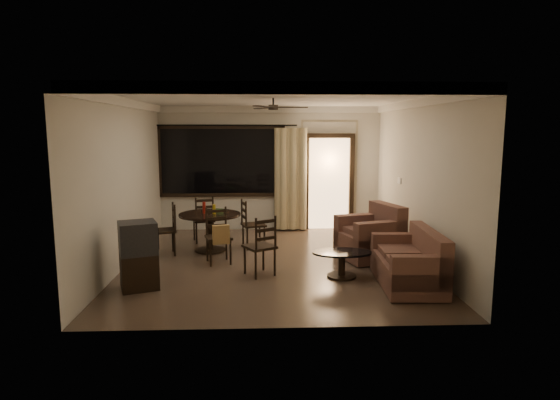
{
  "coord_description": "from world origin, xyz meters",
  "views": [
    {
      "loc": [
        -0.21,
        -7.9,
        2.28
      ],
      "look_at": [
        0.12,
        0.2,
        1.06
      ],
      "focal_mm": 30.0,
      "sensor_mm": 36.0,
      "label": 1
    }
  ],
  "objects_px": {
    "dining_chair_south": "(219,246)",
    "dining_chair_north": "(204,228)",
    "armchair": "(372,237)",
    "dining_table": "(210,221)",
    "sofa": "(411,264)",
    "side_chair": "(260,257)",
    "dining_chair_west": "(165,240)",
    "tv_cabinet": "(139,255)",
    "dining_chair_east": "(253,233)",
    "coffee_table": "(342,260)"
  },
  "relations": [
    {
      "from": "dining_chair_south",
      "to": "tv_cabinet",
      "type": "bearing_deg",
      "value": -145.35
    },
    {
      "from": "dining_chair_west",
      "to": "sofa",
      "type": "xyz_separation_m",
      "value": [
        3.98,
        -1.89,
        0.04
      ]
    },
    {
      "from": "armchair",
      "to": "dining_table",
      "type": "bearing_deg",
      "value": 150.3
    },
    {
      "from": "tv_cabinet",
      "to": "dining_chair_north",
      "type": "bearing_deg",
      "value": 57.54
    },
    {
      "from": "dining_chair_west",
      "to": "side_chair",
      "type": "bearing_deg",
      "value": 37.67
    },
    {
      "from": "dining_chair_east",
      "to": "side_chair",
      "type": "height_order",
      "value": "side_chair"
    },
    {
      "from": "dining_chair_south",
      "to": "dining_table",
      "type": "bearing_deg",
      "value": 89.89
    },
    {
      "from": "dining_chair_south",
      "to": "armchair",
      "type": "height_order",
      "value": "armchair"
    },
    {
      "from": "coffee_table",
      "to": "sofa",
      "type": "bearing_deg",
      "value": -24.6
    },
    {
      "from": "tv_cabinet",
      "to": "sofa",
      "type": "height_order",
      "value": "tv_cabinet"
    },
    {
      "from": "side_chair",
      "to": "tv_cabinet",
      "type": "bearing_deg",
      "value": -13.17
    },
    {
      "from": "dining_chair_north",
      "to": "sofa",
      "type": "bearing_deg",
      "value": 123.88
    },
    {
      "from": "dining_chair_north",
      "to": "side_chair",
      "type": "xyz_separation_m",
      "value": [
        1.16,
        -2.28,
        0.0
      ]
    },
    {
      "from": "dining_chair_east",
      "to": "tv_cabinet",
      "type": "distance_m",
      "value": 2.82
    },
    {
      "from": "dining_table",
      "to": "coffee_table",
      "type": "bearing_deg",
      "value": -37.15
    },
    {
      "from": "dining_chair_east",
      "to": "dining_chair_south",
      "type": "bearing_deg",
      "value": 135.7
    },
    {
      "from": "dining_chair_south",
      "to": "tv_cabinet",
      "type": "distance_m",
      "value": 1.64
    },
    {
      "from": "dining_chair_east",
      "to": "tv_cabinet",
      "type": "height_order",
      "value": "tv_cabinet"
    },
    {
      "from": "dining_chair_north",
      "to": "armchair",
      "type": "distance_m",
      "value": 3.45
    },
    {
      "from": "coffee_table",
      "to": "armchair",
      "type": "bearing_deg",
      "value": 55.07
    },
    {
      "from": "dining_chair_east",
      "to": "dining_chair_south",
      "type": "relative_size",
      "value": 1.0
    },
    {
      "from": "dining_chair_east",
      "to": "dining_chair_south",
      "type": "height_order",
      "value": "same"
    },
    {
      "from": "dining_chair_west",
      "to": "armchair",
      "type": "distance_m",
      "value": 3.77
    },
    {
      "from": "dining_chair_north",
      "to": "side_chair",
      "type": "relative_size",
      "value": 0.98
    },
    {
      "from": "dining_chair_north",
      "to": "armchair",
      "type": "height_order",
      "value": "armchair"
    },
    {
      "from": "armchair",
      "to": "side_chair",
      "type": "relative_size",
      "value": 1.23
    },
    {
      "from": "tv_cabinet",
      "to": "coffee_table",
      "type": "bearing_deg",
      "value": -13.27
    },
    {
      "from": "dining_chair_west",
      "to": "dining_chair_south",
      "type": "height_order",
      "value": "same"
    },
    {
      "from": "armchair",
      "to": "coffee_table",
      "type": "height_order",
      "value": "armchair"
    },
    {
      "from": "sofa",
      "to": "side_chair",
      "type": "height_order",
      "value": "side_chair"
    },
    {
      "from": "tv_cabinet",
      "to": "side_chair",
      "type": "relative_size",
      "value": 1.02
    },
    {
      "from": "dining_chair_east",
      "to": "dining_chair_north",
      "type": "distance_m",
      "value": 1.15
    },
    {
      "from": "dining_chair_west",
      "to": "dining_chair_east",
      "type": "height_order",
      "value": "same"
    },
    {
      "from": "tv_cabinet",
      "to": "dining_chair_west",
      "type": "bearing_deg",
      "value": 69.35
    },
    {
      "from": "dining_chair_south",
      "to": "sofa",
      "type": "relative_size",
      "value": 0.61
    },
    {
      "from": "dining_chair_south",
      "to": "side_chair",
      "type": "bearing_deg",
      "value": -60.3
    },
    {
      "from": "dining_chair_south",
      "to": "armchair",
      "type": "relative_size",
      "value": 0.8
    },
    {
      "from": "dining_chair_north",
      "to": "tv_cabinet",
      "type": "xyz_separation_m",
      "value": [
        -0.59,
        -2.84,
        0.21
      ]
    },
    {
      "from": "dining_chair_west",
      "to": "sofa",
      "type": "height_order",
      "value": "dining_chair_west"
    },
    {
      "from": "dining_chair_south",
      "to": "tv_cabinet",
      "type": "xyz_separation_m",
      "value": [
        -1.03,
        -1.25,
        0.19
      ]
    },
    {
      "from": "dining_table",
      "to": "coffee_table",
      "type": "height_order",
      "value": "dining_table"
    },
    {
      "from": "dining_chair_east",
      "to": "tv_cabinet",
      "type": "relative_size",
      "value": 0.97
    },
    {
      "from": "sofa",
      "to": "dining_chair_south",
      "type": "bearing_deg",
      "value": 159.13
    },
    {
      "from": "dining_chair_east",
      "to": "coffee_table",
      "type": "xyz_separation_m",
      "value": [
        1.42,
        -1.91,
        -0.01
      ]
    },
    {
      "from": "dining_chair_south",
      "to": "dining_chair_north",
      "type": "height_order",
      "value": "same"
    },
    {
      "from": "sofa",
      "to": "coffee_table",
      "type": "xyz_separation_m",
      "value": [
        -0.95,
        0.44,
        -0.05
      ]
    },
    {
      "from": "sofa",
      "to": "tv_cabinet",
      "type": "bearing_deg",
      "value": -177.71
    },
    {
      "from": "dining_table",
      "to": "coffee_table",
      "type": "xyz_separation_m",
      "value": [
        2.22,
        -1.68,
        -0.3
      ]
    },
    {
      "from": "dining_chair_west",
      "to": "dining_chair_south",
      "type": "xyz_separation_m",
      "value": [
        1.04,
        -0.6,
        0.02
      ]
    },
    {
      "from": "sofa",
      "to": "side_chair",
      "type": "xyz_separation_m",
      "value": [
        -2.23,
        0.59,
        -0.04
      ]
    }
  ]
}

